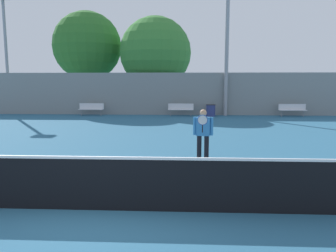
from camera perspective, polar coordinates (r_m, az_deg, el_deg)
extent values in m
plane|color=#285B7A|center=(6.57, -12.35, -14.09)|extent=(100.00, 100.00, 0.00)
cube|color=black|center=(6.40, -12.48, -9.96)|extent=(10.23, 0.03, 0.99)
cube|color=white|center=(6.26, -12.62, -5.41)|extent=(10.23, 0.04, 0.05)
cylinder|color=black|center=(9.95, 5.45, -3.96)|extent=(0.14, 0.14, 0.81)
cylinder|color=black|center=(9.94, 6.71, -3.99)|extent=(0.14, 0.14, 0.81)
cube|color=teal|center=(9.83, 6.14, -0.07)|extent=(0.42, 0.25, 0.56)
cylinder|color=teal|center=(9.85, 4.69, 0.02)|extent=(0.10, 0.10, 0.54)
cylinder|color=teal|center=(9.81, 7.59, -0.05)|extent=(0.10, 0.10, 0.54)
sphere|color=tan|center=(9.78, 6.17, 2.31)|extent=(0.20, 0.20, 0.20)
cylinder|color=black|center=(9.55, 6.02, -0.47)|extent=(0.03, 0.03, 0.22)
torus|color=#28519E|center=(9.52, 6.04, 1.05)|extent=(0.31, 0.06, 0.31)
cylinder|color=silver|center=(9.52, 6.04, 1.05)|extent=(0.27, 0.04, 0.27)
cube|color=silver|center=(22.96, 2.23, 2.86)|extent=(1.79, 0.40, 0.04)
cylinder|color=gray|center=(23.00, 0.45, 2.29)|extent=(0.06, 0.06, 0.43)
cylinder|color=gray|center=(22.98, 4.02, 2.26)|extent=(0.06, 0.06, 0.43)
cube|color=silver|center=(23.12, 2.24, 3.44)|extent=(1.79, 0.04, 0.40)
cube|color=silver|center=(23.89, -13.26, 2.85)|extent=(1.75, 0.40, 0.04)
cylinder|color=gray|center=(24.12, -14.84, 2.28)|extent=(0.06, 0.06, 0.43)
cylinder|color=gray|center=(23.73, -11.61, 2.30)|extent=(0.06, 0.06, 0.43)
cube|color=silver|center=(24.05, -13.16, 3.41)|extent=(1.75, 0.04, 0.40)
cube|color=silver|center=(24.14, 20.90, 2.59)|extent=(1.85, 0.40, 0.04)
cylinder|color=gray|center=(23.94, 19.19, 2.07)|extent=(0.06, 0.06, 0.43)
cylinder|color=gray|center=(24.40, 22.53, 2.01)|extent=(0.06, 0.06, 0.43)
cube|color=silver|center=(24.29, 20.80, 3.15)|extent=(1.85, 0.04, 0.40)
cylinder|color=#939399|center=(27.24, -26.30, 10.62)|extent=(0.21, 0.21, 8.28)
cylinder|color=#939399|center=(23.66, 10.18, 12.29)|extent=(0.27, 0.27, 8.65)
cylinder|color=navy|center=(23.00, 7.44, 2.67)|extent=(0.63, 0.63, 0.79)
cylinder|color=#333338|center=(22.97, 7.46, 3.69)|extent=(0.67, 0.67, 0.04)
cube|color=gray|center=(23.76, -1.15, 5.61)|extent=(29.99, 0.06, 3.04)
cylinder|color=brown|center=(29.51, -13.64, 5.89)|extent=(0.33, 0.33, 3.10)
sphere|color=#2D6B28|center=(29.65, -13.89, 13.38)|extent=(5.81, 5.81, 5.81)
cylinder|color=brown|center=(26.99, -2.17, 5.22)|extent=(0.53, 0.53, 2.42)
sphere|color=#387A33|center=(27.06, -2.21, 12.65)|extent=(5.74, 5.74, 5.74)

